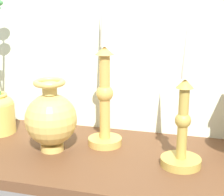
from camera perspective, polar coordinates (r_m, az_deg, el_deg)
The scene contains 5 objects.
ground_plane at distance 86.47cm, azimuth 1.54°, elevation -9.87°, with size 100.00×36.00×2.40cm, color brown.
back_wall at distance 96.38cm, azimuth 4.41°, elevation 13.43°, with size 120.00×2.00×65.00cm, color silver.
candlestick_tall_left at distance 87.84cm, azimuth -1.17°, elevation 1.33°, with size 8.54×8.54×45.36cm.
candlestick_tall_center at distance 79.25cm, azimuth 11.11°, elevation -4.29°, with size 8.99×8.99×33.90cm.
brass_vase_bulbous at distance 87.50cm, azimuth -9.63°, elevation -3.19°, with size 12.52×12.52×17.61cm.
Camera 1 is at (18.66, -76.01, 35.56)cm, focal length 57.81 mm.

